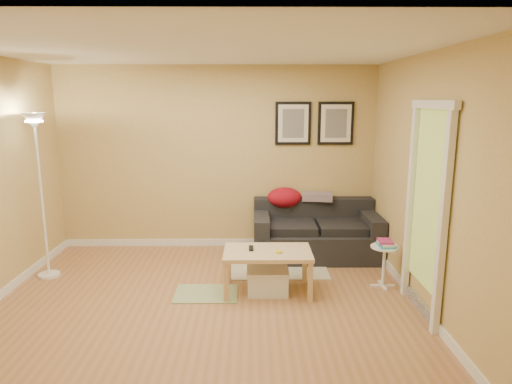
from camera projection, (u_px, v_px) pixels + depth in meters
floor at (205, 306)px, 4.77m from camera, size 4.50×4.50×0.00m
ceiling at (198, 49)px, 4.24m from camera, size 4.50×4.50×0.00m
wall_back at (217, 159)px, 6.46m from camera, size 4.50×0.00×4.50m
wall_front at (163, 252)px, 2.54m from camera, size 4.50×0.00×4.50m
wall_right at (426, 185)px, 4.52m from camera, size 0.00×4.00×4.00m
baseboard_back at (218, 242)px, 6.71m from camera, size 4.50×0.02×0.10m
baseboard_right at (416, 301)px, 4.78m from camera, size 0.02×4.00×0.10m
sofa at (316, 230)px, 6.20m from camera, size 1.70×0.90×0.75m
red_throw at (284, 197)px, 6.39m from camera, size 0.48×0.36×0.28m
plaid_throw at (317, 196)px, 6.41m from camera, size 0.45×0.32×0.10m
framed_print_left at (293, 123)px, 6.34m from camera, size 0.50×0.04×0.60m
framed_print_right at (336, 123)px, 6.35m from camera, size 0.50×0.04×0.60m
area_rug at (278, 267)px, 5.84m from camera, size 1.25×0.85×0.01m
green_runner at (206, 294)px, 5.05m from camera, size 0.70×0.50×0.01m
coffee_table at (268, 271)px, 5.07m from camera, size 1.11×0.88×0.49m
remote_control at (251, 248)px, 5.07m from camera, size 0.05×0.16×0.02m
tape_roll at (279, 252)px, 4.94m from camera, size 0.07×0.07×0.03m
storage_bin at (268, 281)px, 5.05m from camera, size 0.46×0.34×0.28m
side_table at (384, 266)px, 5.21m from camera, size 0.32×0.32×0.49m
book_stack at (386, 243)px, 5.16m from camera, size 0.18×0.24×0.07m
floor_lamp at (42, 201)px, 5.38m from camera, size 0.26×0.26×1.99m
doorway at (425, 215)px, 4.43m from camera, size 0.12×1.01×2.13m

